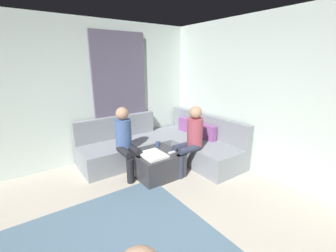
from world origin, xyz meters
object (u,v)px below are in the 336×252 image
Objects in this scene: coffee_mug at (158,144)px; person_on_couch_side at (126,139)px; sectional_couch at (165,146)px; game_remote at (172,152)px; ottoman at (156,163)px; person_on_couch_back at (191,137)px.

coffee_mug is 0.62m from person_on_couch_side.
sectional_couch is at bearing -170.87° from person_on_couch_side.
game_remote is 0.12× the size of person_on_couch_side.
sectional_couch is 0.73m from game_remote.
sectional_couch reaches higher than ottoman.
coffee_mug is 0.08× the size of person_on_couch_side.
ottoman is (0.47, -0.51, -0.07)m from sectional_couch.
person_on_couch_back is (0.25, 0.57, 0.45)m from ottoman.
person_on_couch_side reaches higher than sectional_couch.
coffee_mug is at bearing -174.29° from game_remote.
ottoman is 0.63× the size of person_on_couch_side.
sectional_couch is at bearing 4.40° from person_on_couch_back.
game_remote reaches higher than ottoman.
person_on_couch_back reaches higher than coffee_mug.
game_remote is at bearing 50.71° from ottoman.
sectional_couch is 3.36× the size of ottoman.
person_on_couch_side reaches higher than ottoman.
coffee_mug is 0.63× the size of game_remote.
coffee_mug reaches higher than game_remote.
coffee_mug is at bearing 170.41° from person_on_couch_side.
coffee_mug is 0.64m from person_on_couch_back.
person_on_couch_back is (0.47, 0.39, 0.19)m from coffee_mug.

